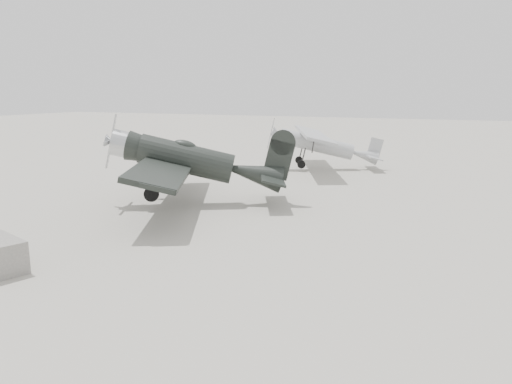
% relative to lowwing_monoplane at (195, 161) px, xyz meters
% --- Properties ---
extents(ground, '(160.00, 160.00, 0.00)m').
position_rel_lowwing_monoplane_xyz_m(ground, '(3.90, -6.35, -1.88)').
color(ground, gray).
rests_on(ground, ground).
extents(lowwing_monoplane, '(8.43, 10.65, 3.55)m').
position_rel_lowwing_monoplane_xyz_m(lowwing_monoplane, '(0.00, 0.00, 0.00)').
color(lowwing_monoplane, black).
rests_on(lowwing_monoplane, ground).
extents(highwing_monoplane, '(7.25, 9.62, 2.79)m').
position_rel_lowwing_monoplane_xyz_m(highwing_monoplane, '(2.09, 11.75, -0.13)').
color(highwing_monoplane, gray).
rests_on(highwing_monoplane, ground).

